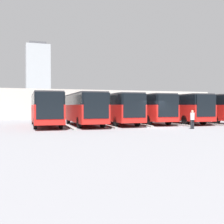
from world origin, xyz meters
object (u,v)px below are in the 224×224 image
object	(u,v)px
bus_0	(206,108)
bus_3	(116,108)
bus_4	(84,108)
bus_2	(146,108)
pedestrian	(192,119)
bus_5	(46,108)
bus_1	(178,108)

from	to	relation	value
bus_0	bus_3	bearing A→B (deg)	-0.21
bus_3	bus_4	xyz separation A→B (m)	(3.81, 0.63, 0.00)
bus_2	bus_3	bearing A→B (deg)	9.73
bus_0	pedestrian	world-z (taller)	bus_0
pedestrian	bus_0	bearing A→B (deg)	-147.34
bus_3	bus_4	bearing A→B (deg)	11.86
bus_0	bus_2	size ratio (longest dim) A/B	1.00
bus_2	bus_4	size ratio (longest dim) A/B	1.00
bus_0	bus_4	size ratio (longest dim) A/B	1.00
bus_2	bus_5	distance (m)	11.45
bus_1	bus_2	bearing A→B (deg)	-9.35
bus_5	pedestrian	distance (m)	14.02
bus_3	bus_4	size ratio (longest dim) A/B	1.00
bus_3	bus_4	distance (m)	3.86
bus_3	bus_5	bearing A→B (deg)	5.25
bus_4	bus_5	world-z (taller)	same
bus_0	pedestrian	distance (m)	10.38
bus_0	bus_1	xyz separation A→B (m)	(3.81, -0.23, 0.00)
bus_3	bus_4	world-z (taller)	same
bus_2	pedestrian	bearing A→B (deg)	94.95
bus_4	bus_0	bearing A→B (deg)	-177.17
bus_2	bus_5	world-z (taller)	same
bus_1	bus_4	distance (m)	11.42
bus_3	bus_1	bearing A→B (deg)	-179.87
bus_1	pedestrian	size ratio (longest dim) A/B	6.63
bus_0	bus_5	xyz separation A→B (m)	(19.03, -0.19, 0.00)
bus_0	bus_1	world-z (taller)	same
bus_4	pedestrian	world-z (taller)	bus_4
bus_1	bus_5	xyz separation A→B (m)	(15.22, 0.04, 0.00)
bus_2	bus_0	bearing A→B (deg)	174.85
bus_1	bus_3	world-z (taller)	same
bus_1	bus_5	size ratio (longest dim) A/B	1.00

